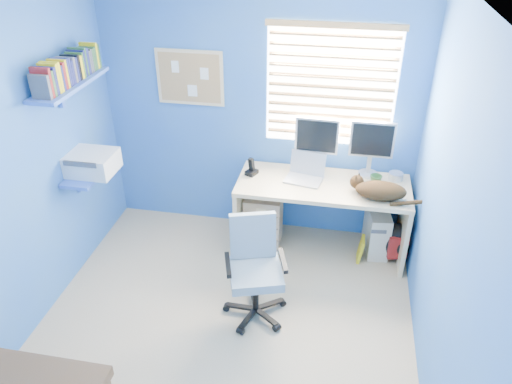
% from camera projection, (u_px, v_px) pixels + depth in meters
% --- Properties ---
extents(floor, '(3.00, 3.20, 0.00)m').
position_uv_depth(floor, '(223.00, 333.00, 3.98)').
color(floor, tan).
rests_on(floor, ground).
extents(ceiling, '(3.00, 3.20, 0.00)m').
position_uv_depth(ceiling, '(207.00, 5.00, 2.70)').
color(ceiling, white).
rests_on(ceiling, wall_back).
extents(wall_back, '(3.00, 0.01, 2.50)m').
position_uv_depth(wall_back, '(259.00, 112.00, 4.69)').
color(wall_back, blue).
rests_on(wall_back, ground).
extents(wall_left, '(0.01, 3.20, 2.50)m').
position_uv_depth(wall_left, '(14.00, 180.00, 3.58)').
color(wall_left, blue).
rests_on(wall_left, ground).
extents(wall_right, '(0.01, 3.20, 2.50)m').
position_uv_depth(wall_right, '(450.00, 224.00, 3.10)').
color(wall_right, blue).
rests_on(wall_right, ground).
extents(desk, '(1.57, 0.65, 0.74)m').
position_uv_depth(desk, '(321.00, 217.00, 4.74)').
color(desk, beige).
rests_on(desk, floor).
extents(laptop, '(0.37, 0.32, 0.22)m').
position_uv_depth(laptop, '(304.00, 170.00, 4.55)').
color(laptop, silver).
rests_on(laptop, desk).
extents(monitor_left, '(0.41, 0.14, 0.54)m').
position_uv_depth(monitor_left, '(316.00, 145.00, 4.63)').
color(monitor_left, silver).
rests_on(monitor_left, desk).
extents(monitor_right, '(0.40, 0.12, 0.54)m').
position_uv_depth(monitor_right, '(371.00, 149.00, 4.56)').
color(monitor_right, silver).
rests_on(monitor_right, desk).
extents(phone, '(0.13, 0.14, 0.17)m').
position_uv_depth(phone, '(252.00, 166.00, 4.66)').
color(phone, black).
rests_on(phone, desk).
extents(mug, '(0.10, 0.09, 0.10)m').
position_uv_depth(mug, '(376.00, 180.00, 4.50)').
color(mug, '#2B5A2F').
rests_on(mug, desk).
extents(cd_spindle, '(0.13, 0.13, 0.07)m').
position_uv_depth(cd_spindle, '(396.00, 176.00, 4.60)').
color(cd_spindle, silver).
rests_on(cd_spindle, desk).
extents(cat, '(0.49, 0.39, 0.16)m').
position_uv_depth(cat, '(381.00, 191.00, 4.29)').
color(cat, black).
rests_on(cat, desk).
extents(tower_pc, '(0.24, 0.46, 0.45)m').
position_uv_depth(tower_pc, '(377.00, 230.00, 4.82)').
color(tower_pc, beige).
rests_on(tower_pc, floor).
extents(drawer_boxes, '(0.35, 0.28, 0.54)m').
position_uv_depth(drawer_boxes, '(263.00, 220.00, 4.89)').
color(drawer_boxes, tan).
rests_on(drawer_boxes, floor).
extents(yellow_book, '(0.03, 0.17, 0.24)m').
position_uv_depth(yellow_book, '(361.00, 249.00, 4.73)').
color(yellow_book, yellow).
rests_on(yellow_book, floor).
extents(backpack, '(0.38, 0.32, 0.39)m').
position_uv_depth(backpack, '(398.00, 242.00, 4.70)').
color(backpack, black).
rests_on(backpack, floor).
extents(office_chair, '(0.62, 0.62, 0.86)m').
position_uv_depth(office_chair, '(255.00, 281.00, 4.04)').
color(office_chair, black).
rests_on(office_chair, floor).
extents(window_blinds, '(1.15, 0.05, 1.10)m').
position_uv_depth(window_blinds, '(331.00, 87.00, 4.40)').
color(window_blinds, white).
rests_on(window_blinds, ground).
extents(corkboard, '(0.64, 0.02, 0.52)m').
position_uv_depth(corkboard, '(190.00, 78.00, 4.62)').
color(corkboard, beige).
rests_on(corkboard, ground).
extents(wall_shelves, '(0.42, 0.90, 1.05)m').
position_uv_depth(wall_shelves, '(79.00, 118.00, 4.09)').
color(wall_shelves, blue).
rests_on(wall_shelves, ground).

